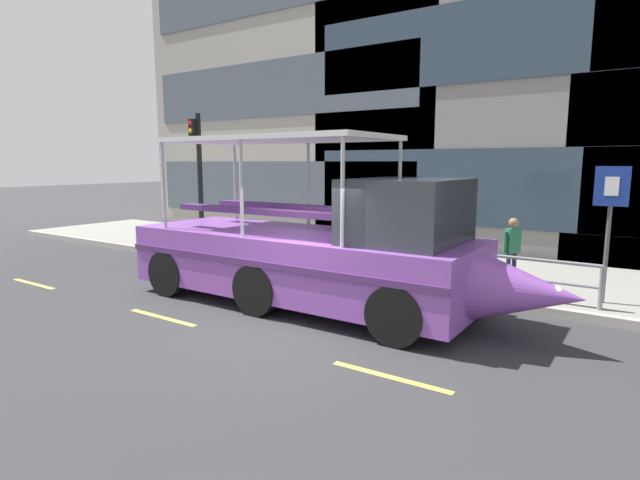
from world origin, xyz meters
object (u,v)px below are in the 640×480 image
traffic_light_pole (198,168)px  duck_tour_boat (321,253)px  parking_sign (610,211)px  leaned_bicycle (211,239)px  pedestrian_near_bow (512,246)px

traffic_light_pole → duck_tour_boat: bearing=-23.2°
parking_sign → duck_tour_boat: size_ratio=0.29×
leaned_bicycle → pedestrian_near_bow: 9.01m
parking_sign → leaned_bicycle: (-10.81, -0.11, -1.44)m
duck_tour_boat → pedestrian_near_bow: duck_tour_boat is taller
traffic_light_pole → duck_tour_boat: (6.56, -2.81, -1.63)m
traffic_light_pole → pedestrian_near_bow: size_ratio=2.75×
traffic_light_pole → leaned_bicycle: (0.55, -0.07, -2.20)m
traffic_light_pole → duck_tour_boat: size_ratio=0.46×
duck_tour_boat → parking_sign: bearing=30.7°
traffic_light_pole → duck_tour_boat: traffic_light_pole is taller
traffic_light_pole → parking_sign: bearing=0.2°
duck_tour_boat → traffic_light_pole: bearing=156.8°
parking_sign → leaned_bicycle: size_ratio=1.54×
duck_tour_boat → pedestrian_near_bow: 4.32m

